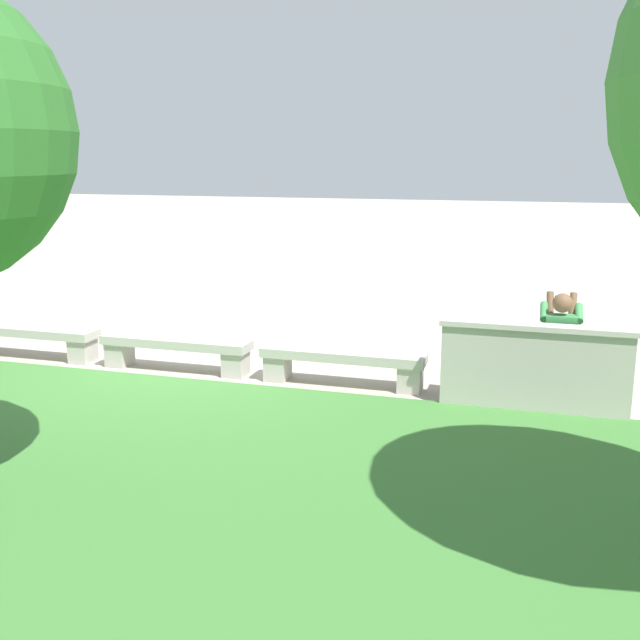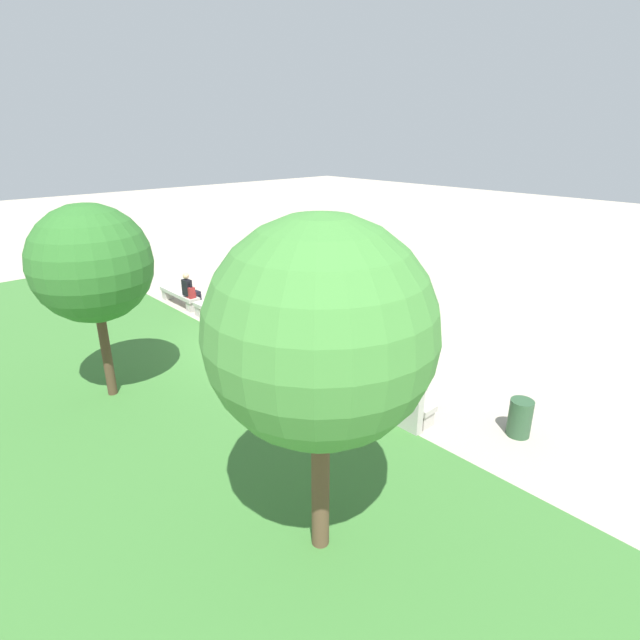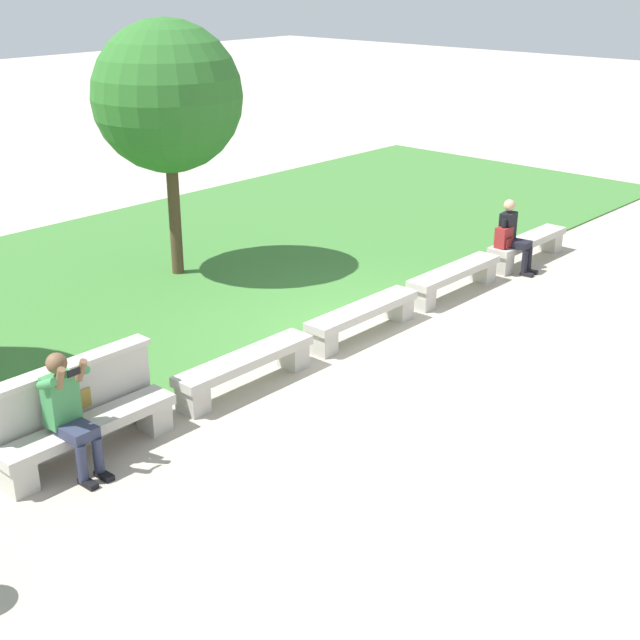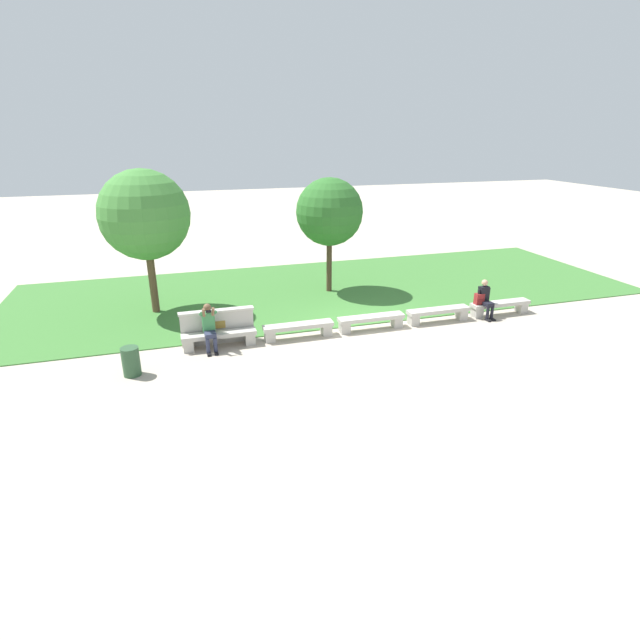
# 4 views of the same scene
# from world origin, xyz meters

# --- Properties ---
(ground_plane) EXTENTS (80.00, 80.00, 0.00)m
(ground_plane) POSITION_xyz_m (0.00, 0.00, 0.00)
(ground_plane) COLOR #B2A593
(grass_strip) EXTENTS (23.35, 8.00, 0.03)m
(grass_strip) POSITION_xyz_m (0.00, 4.38, 0.01)
(grass_strip) COLOR #3D7533
(grass_strip) RESTS_ON ground
(bench_main) EXTENTS (2.09, 0.40, 0.45)m
(bench_main) POSITION_xyz_m (-4.63, 0.00, 0.30)
(bench_main) COLOR #B7B2A8
(bench_main) RESTS_ON ground
(bench_near) EXTENTS (2.09, 0.40, 0.45)m
(bench_near) POSITION_xyz_m (-2.31, 0.00, 0.30)
(bench_near) COLOR #B7B2A8
(bench_near) RESTS_ON ground
(bench_mid) EXTENTS (2.09, 0.40, 0.45)m
(bench_mid) POSITION_xyz_m (0.00, 0.00, 0.30)
(bench_mid) COLOR #B7B2A8
(bench_mid) RESTS_ON ground
(bench_far) EXTENTS (2.09, 0.40, 0.45)m
(bench_far) POSITION_xyz_m (2.31, 0.00, 0.30)
(bench_far) COLOR #B7B2A8
(bench_far) RESTS_ON ground
(bench_end) EXTENTS (2.09, 0.40, 0.45)m
(bench_end) POSITION_xyz_m (4.63, 0.00, 0.30)
(bench_end) COLOR #B7B2A8
(bench_end) RESTS_ON ground
(backrest_wall_with_plaque) EXTENTS (2.12, 0.24, 1.01)m
(backrest_wall_with_plaque) POSITION_xyz_m (-4.63, 0.34, 0.52)
(backrest_wall_with_plaque) COLOR #B7B2A8
(backrest_wall_with_plaque) RESTS_ON ground
(person_photographer) EXTENTS (0.48, 0.73, 1.32)m
(person_photographer) POSITION_xyz_m (-4.89, -0.08, 0.74)
(person_photographer) COLOR black
(person_photographer) RESTS_ON ground
(person_distant) EXTENTS (0.48, 0.70, 1.26)m
(person_distant) POSITION_xyz_m (3.96, -0.07, 0.67)
(person_distant) COLOR black
(person_distant) RESTS_ON ground
(backpack) EXTENTS (0.28, 0.24, 0.43)m
(backpack) POSITION_xyz_m (3.79, 0.00, 0.63)
(backpack) COLOR maroon
(backpack) RESTS_ON bench_end
(tree_behind_wall) EXTENTS (2.44, 2.44, 4.23)m
(tree_behind_wall) POSITION_xyz_m (-0.04, 4.10, 3.00)
(tree_behind_wall) COLOR #4C3826
(tree_behind_wall) RESTS_ON ground
(tree_left_background) EXTENTS (2.85, 2.85, 4.70)m
(tree_left_background) POSITION_xyz_m (-6.37, 3.58, 3.26)
(tree_left_background) COLOR brown
(tree_left_background) RESTS_ON ground
(trash_bin) EXTENTS (0.44, 0.44, 0.75)m
(trash_bin) POSITION_xyz_m (-6.93, -1.10, 0.38)
(trash_bin) COLOR #2D5133
(trash_bin) RESTS_ON ground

